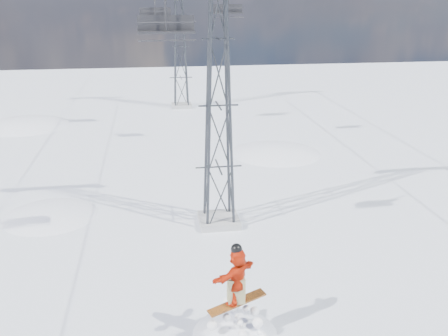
% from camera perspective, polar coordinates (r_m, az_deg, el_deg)
% --- Properties ---
extents(snow_terrain, '(39.00, 37.00, 22.00)m').
position_cam_1_polar(snow_terrain, '(39.16, -11.56, -11.07)').
color(snow_terrain, white).
rests_on(snow_terrain, ground).
extents(lift_tower_near, '(5.20, 1.80, 11.43)m').
position_cam_1_polar(lift_tower_near, '(21.25, -0.64, 7.07)').
color(lift_tower_near, '#999999').
rests_on(lift_tower_near, ground).
extents(lift_tower_far, '(5.20, 1.80, 11.43)m').
position_cam_1_polar(lift_tower_far, '(45.88, -5.05, 13.63)').
color(lift_tower_far, '#999999').
rests_on(lift_tower_far, ground).
extents(lift_chair_near, '(1.90, 0.55, 2.36)m').
position_cam_1_polar(lift_chair_near, '(17.26, -6.63, 15.83)').
color(lift_chair_near, black).
rests_on(lift_chair_near, ground).
extents(lift_chair_mid, '(1.84, 0.53, 2.29)m').
position_cam_1_polar(lift_chair_mid, '(32.37, 0.48, 17.64)').
color(lift_chair_mid, black).
rests_on(lift_chair_mid, ground).
extents(lift_chair_far, '(2.23, 0.64, 2.76)m').
position_cam_1_polar(lift_chair_far, '(37.31, -7.87, 17.11)').
color(lift_chair_far, black).
rests_on(lift_chair_far, ground).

